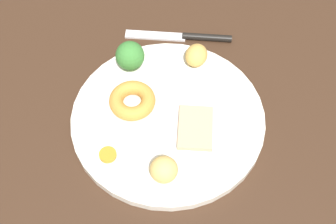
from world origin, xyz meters
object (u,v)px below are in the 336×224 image
roast_potato_left (196,55)px  carrot_coin_front (108,155)px  dinner_plate (168,118)px  broccoli_floret (130,56)px  roast_potato_right (163,169)px  meat_slice_main (195,128)px  yorkshire_pudding (132,100)px  knife (188,37)px

roast_potato_left → carrot_coin_front: roast_potato_left is taller
dinner_plate → broccoli_floret: size_ratio=5.50×
roast_potato_right → meat_slice_main: bearing=-22.9°
roast_potato_left → carrot_coin_front: bearing=152.1°
carrot_coin_front → yorkshire_pudding: bearing=-10.3°
meat_slice_main → roast_potato_right: roast_potato_right is taller
yorkshire_pudding → broccoli_floret: 7.53cm
dinner_plate → meat_slice_main: bearing=-111.5°
dinner_plate → roast_potato_left: 11.74cm
roast_potato_left → broccoli_floret: 10.69cm
broccoli_floret → knife: 12.82cm
yorkshire_pudding → roast_potato_left: roast_potato_left is taller
dinner_plate → broccoli_floret: bearing=41.9°
carrot_coin_front → knife: size_ratio=0.14×
roast_potato_left → knife: 7.08cm
roast_potato_right → knife: bearing=0.5°
dinner_plate → carrot_coin_front: (-8.16, 7.39, 1.00)cm
roast_potato_right → knife: 27.43cm
meat_slice_main → knife: (19.11, 3.70, -1.35)cm
roast_potato_right → roast_potato_left: bearing=-5.1°
yorkshire_pudding → broccoli_floret: size_ratio=1.33×
meat_slice_main → knife: meat_slice_main is taller
roast_potato_right → knife: roast_potato_right is taller
yorkshire_pudding → knife: size_ratio=0.38×
dinner_plate → meat_slice_main: 4.84cm
meat_slice_main → broccoli_floret: bearing=49.7°
meat_slice_main → carrot_coin_front: (-6.43, 11.78, -0.10)cm
dinner_plate → broccoli_floret: broccoli_floret is taller
meat_slice_main → roast_potato_right: (-8.18, 3.46, 1.35)cm
dinner_plate → carrot_coin_front: size_ratio=11.67×
meat_slice_main → yorkshire_pudding: size_ratio=1.04×
dinner_plate → yorkshire_pudding: 6.08cm
roast_potato_left → knife: (6.23, 2.13, -2.61)cm
dinner_plate → roast_potato_left: roast_potato_left is taller
roast_potato_left → broccoli_floret: broccoli_floret is taller
carrot_coin_front → broccoli_floret: bearing=-0.0°
broccoli_floret → roast_potato_left: bearing=-74.1°
roast_potato_right → carrot_coin_front: (1.75, 8.32, -1.45)cm
meat_slice_main → yorkshire_pudding: 10.51cm
dinner_plate → roast_potato_left: bearing=-14.2°
yorkshire_pudding → roast_potato_right: (-11.07, -6.62, 0.65)cm
yorkshire_pudding → roast_potato_left: bearing=-40.4°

